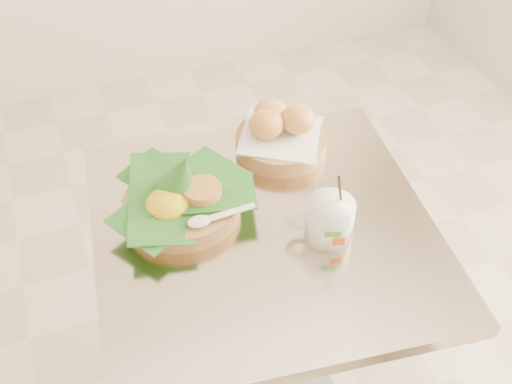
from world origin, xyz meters
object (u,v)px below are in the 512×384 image
object	(u,v)px
cafe_table	(263,292)
bread_basket	(280,133)
coffee_mug	(328,218)
rice_basket	(182,198)

from	to	relation	value
cafe_table	bread_basket	world-z (taller)	bread_basket
cafe_table	bread_basket	distance (m)	0.37
bread_basket	coffee_mug	distance (m)	0.29
rice_basket	cafe_table	bearing A→B (deg)	-33.69
rice_basket	coffee_mug	xyz separation A→B (m)	(0.26, -0.16, 0.00)
bread_basket	coffee_mug	xyz separation A→B (m)	(-0.01, -0.29, 0.00)
cafe_table	rice_basket	xyz separation A→B (m)	(-0.15, 0.10, 0.26)
cafe_table	rice_basket	world-z (taller)	rice_basket
bread_basket	coffee_mug	bearing A→B (deg)	-92.33
rice_basket	coffee_mug	size ratio (longest dim) A/B	1.80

